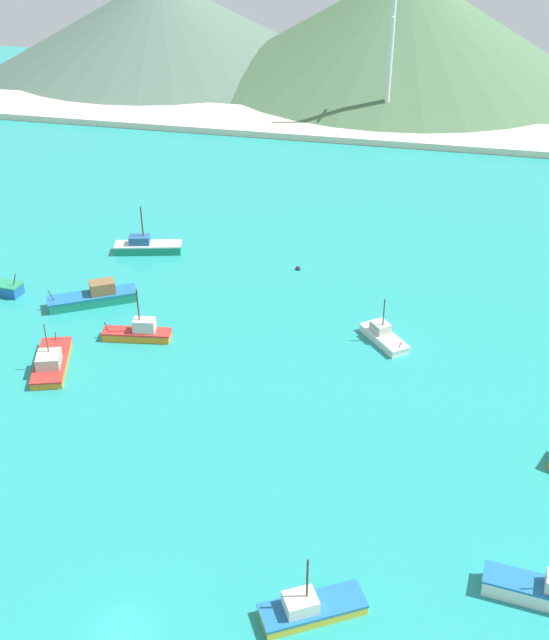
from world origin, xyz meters
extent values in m
cube|color=teal|center=(0.00, 30.00, -0.25)|extent=(260.00, 280.00, 0.50)
cube|color=silver|center=(13.84, 41.79, 0.37)|extent=(5.90, 6.43, 0.73)
cube|color=white|center=(13.84, 41.79, 0.83)|extent=(6.02, 6.56, 0.20)
cube|color=#B2ADA3|center=(13.32, 42.42, 1.47)|extent=(2.56, 2.60, 1.07)
cylinder|color=#4C3823|center=(15.72, 39.55, 1.25)|extent=(0.39, 0.43, 1.00)
cylinder|color=#4C3823|center=(13.57, 42.11, 3.62)|extent=(0.14, 0.14, 3.22)
cube|color=#198466|center=(-19.51, 57.42, 0.53)|extent=(9.05, 4.46, 1.07)
cube|color=white|center=(-19.51, 57.42, 1.17)|extent=(9.23, 4.55, 0.20)
cube|color=#28568C|center=(-20.57, 57.15, 1.84)|extent=(3.05, 2.39, 1.15)
cylinder|color=#4C3823|center=(-20.05, 57.28, 4.50)|extent=(0.20, 0.20, 4.17)
cylinder|color=#4C3823|center=(-30.90, 42.45, 2.17)|extent=(0.73, 0.18, 1.72)
cube|color=orange|center=(-19.78, 29.31, 0.36)|extent=(5.71, 9.10, 0.72)
cube|color=red|center=(-19.78, 29.31, 0.82)|extent=(5.82, 9.28, 0.20)
cube|color=#B2ADA3|center=(-19.44, 28.30, 1.57)|extent=(3.09, 3.27, 1.29)
cylinder|color=#4C3823|center=(-21.00, 32.96, 1.23)|extent=(0.26, 0.47, 0.99)
cylinder|color=#4C3823|center=(-19.61, 28.81, 3.85)|extent=(0.11, 0.11, 3.29)
cube|color=#198466|center=(-21.05, 42.67, 0.55)|extent=(10.16, 7.45, 1.10)
cube|color=#1E669E|center=(-21.05, 42.67, 1.20)|extent=(10.37, 7.60, 0.20)
cube|color=brown|center=(-19.94, 43.33, 2.04)|extent=(3.47, 3.12, 1.47)
cylinder|color=#4C3823|center=(-25.04, 40.30, 1.87)|extent=(0.61, 0.43, 1.49)
cube|color=gold|center=(12.65, 4.51, 0.38)|extent=(7.72, 5.89, 0.75)
cube|color=#1E669E|center=(12.65, 4.51, 0.85)|extent=(7.88, 6.01, 0.20)
cube|color=silver|center=(11.84, 4.05, 1.51)|extent=(2.92, 2.76, 1.12)
cylinder|color=#4C3823|center=(12.24, 4.28, 3.87)|extent=(0.16, 0.16, 3.61)
cube|color=orange|center=(-13.01, 36.44, 0.42)|extent=(7.65, 3.02, 0.83)
cube|color=red|center=(-13.01, 36.44, 0.93)|extent=(7.80, 3.08, 0.20)
cube|color=beige|center=(-12.09, 36.57, 1.78)|extent=(2.58, 1.80, 1.49)
cylinder|color=#4C3823|center=(-16.33, 35.95, 1.42)|extent=(0.52, 0.19, 1.14)
cylinder|color=#4C3823|center=(-12.57, 36.50, 4.40)|extent=(0.17, 0.17, 3.76)
cube|color=silver|center=(28.71, 9.41, 0.64)|extent=(8.69, 3.10, 1.27)
cube|color=#1E669E|center=(28.71, 9.41, 1.37)|extent=(8.86, 3.16, 0.20)
sphere|color=#232328|center=(1.18, 56.82, 0.12)|extent=(0.68, 0.68, 0.68)
cube|color=beige|center=(0.00, 116.29, 0.60)|extent=(247.00, 16.71, 1.20)
cone|color=#4C6656|center=(-52.83, 157.52, 10.59)|extent=(83.23, 83.23, 21.17)
cone|color=#476B47|center=(5.34, 155.61, 12.59)|extent=(90.15, 90.15, 25.19)
cylinder|color=silver|center=(5.96, 119.77, 16.48)|extent=(0.97, 0.97, 32.96)
cylinder|color=silver|center=(5.96, 119.77, 20.44)|extent=(0.48, 2.64, 0.48)
camera|label=1|loc=(18.29, -32.75, 47.09)|focal=44.40mm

